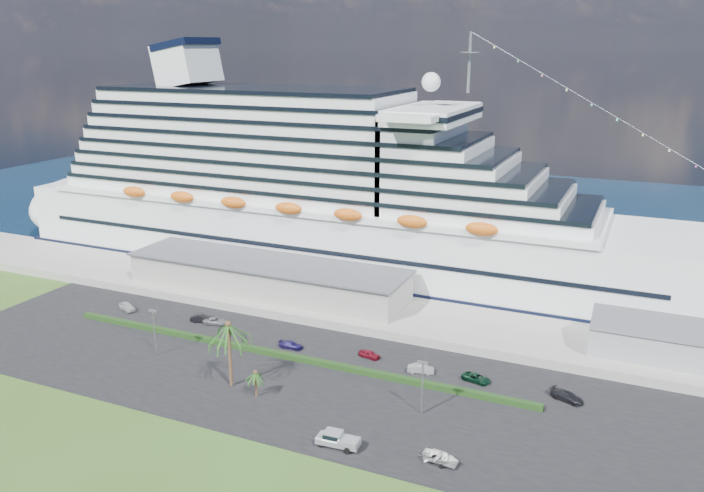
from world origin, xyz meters
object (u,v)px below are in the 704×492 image
at_px(boat_trailer, 441,457).
at_px(parked_car_3, 291,345).
at_px(cruise_ship, 331,200).
at_px(pickup_truck, 337,439).

bearing_deg(boat_trailer, parked_car_3, 146.46).
height_order(parked_car_3, boat_trailer, boat_trailer).
relative_size(parked_car_3, boat_trailer, 0.77).
distance_m(parked_car_3, boat_trailer, 41.21).
height_order(cruise_ship, parked_car_3, cruise_ship).
distance_m(cruise_ship, boat_trailer, 83.64).
height_order(parked_car_3, pickup_truck, pickup_truck).
relative_size(cruise_ship, parked_car_3, 44.40).
relative_size(parked_car_3, pickup_truck, 0.71).
bearing_deg(boat_trailer, cruise_ship, 125.50).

